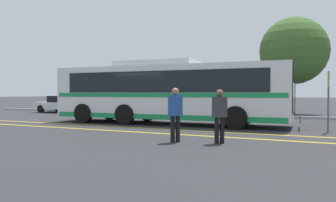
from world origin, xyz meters
TOP-DOWN VIEW (x-y plane):
  - ground_plane at (0.00, 0.00)m, footprint 220.00×220.00m
  - lane_strip_0 at (0.99, -1.91)m, footprint 31.66×0.20m
  - lane_strip_1 at (0.99, -3.33)m, footprint 31.66×0.20m
  - curb_strip at (0.99, 6.70)m, footprint 39.66×0.36m
  - transit_bus at (0.98, 0.29)m, footprint 12.07×3.14m
  - parked_car_0 at (-10.53, 5.33)m, footprint 4.65×2.13m
  - parked_car_1 at (-4.22, 5.27)m, footprint 4.46×2.14m
  - pedestrian_0 at (3.76, -5.12)m, footprint 0.46×0.45m
  - pedestrian_1 at (5.10, -4.78)m, footprint 0.47×0.42m
  - bus_stop_sign at (8.18, -0.28)m, footprint 0.07×0.40m
  - tree_0 at (6.11, 10.84)m, footprint 4.84×4.84m

SIDE VIEW (x-z plane):
  - ground_plane at x=0.00m, z-range 0.00..0.00m
  - lane_strip_0 at x=0.99m, z-range 0.00..0.01m
  - lane_strip_1 at x=0.99m, z-range 0.00..0.01m
  - curb_strip at x=0.99m, z-range 0.00..0.15m
  - parked_car_0 at x=-10.53m, z-range 0.02..1.34m
  - parked_car_1 at x=-4.22m, z-range 0.00..1.42m
  - pedestrian_1 at x=5.10m, z-range 0.11..1.77m
  - pedestrian_0 at x=3.76m, z-range 0.12..1.83m
  - bus_stop_sign at x=8.18m, z-range 0.32..2.72m
  - transit_bus at x=0.98m, z-range 0.07..3.20m
  - tree_0 at x=6.11m, z-range 1.08..8.10m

